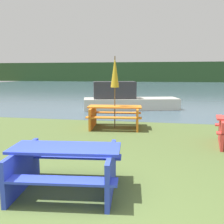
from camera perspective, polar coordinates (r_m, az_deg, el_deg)
The scene contains 6 objects.
water at distance 35.20m, azimuth 8.67°, elevation 5.39°, with size 60.00×50.00×0.00m.
far_treeline at distance 55.14m, azimuth 9.49°, elevation 8.59°, with size 80.00×1.60×4.00m.
picnic_table_blue at distance 4.41m, azimuth -9.98°, elevation -11.17°, with size 1.89×1.56×0.74m.
picnic_table_orange at distance 9.16m, azimuth 0.61°, elevation -0.55°, with size 1.98×1.56×0.77m.
umbrella_gold at distance 9.04m, azimuth 0.63°, elevation 8.57°, with size 0.29×0.29×2.47m.
boat at distance 13.80m, azimuth 3.04°, elevation 2.76°, with size 5.12×2.65×1.46m.
Camera 1 is at (1.25, -2.86, 1.93)m, focal length 42.00 mm.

